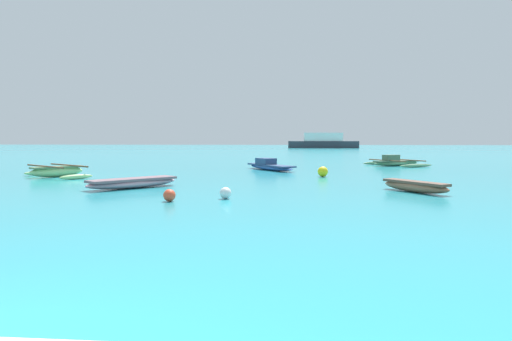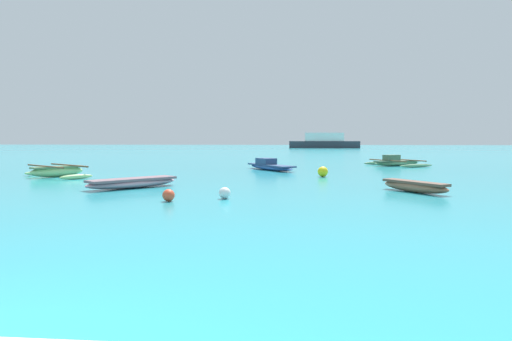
{
  "view_description": "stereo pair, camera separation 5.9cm",
  "coord_description": "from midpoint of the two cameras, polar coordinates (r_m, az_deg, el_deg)",
  "views": [
    {
      "loc": [
        2.69,
        -2.31,
        1.69
      ],
      "look_at": [
        0.91,
        18.08,
        0.25
      ],
      "focal_mm": 32.0,
      "sensor_mm": 36.0,
      "label": 1
    },
    {
      "loc": [
        2.75,
        -2.31,
        1.69
      ],
      "look_at": [
        0.91,
        18.08,
        0.25
      ],
      "focal_mm": 32.0,
      "sensor_mm": 36.0,
      "label": 2
    }
  ],
  "objects": [
    {
      "name": "moored_boat_0",
      "position": [
        24.51,
        1.66,
        0.58
      ],
      "size": [
        2.99,
        3.97,
        0.62
      ],
      "rotation": [
        0.0,
        0.0,
        -0.99
      ],
      "color": "#325EA8",
      "rests_on": "ground_plane"
    },
    {
      "name": "moored_boat_1",
      "position": [
        15.19,
        19.17,
        -1.83
      ],
      "size": [
        1.81,
        2.39,
        0.35
      ],
      "rotation": [
        0.0,
        0.0,
        -0.99
      ],
      "color": "#976045",
      "rests_on": "ground_plane"
    },
    {
      "name": "moored_boat_2",
      "position": [
        21.89,
        -23.69,
        -0.09
      ],
      "size": [
        3.79,
        3.32,
        0.53
      ],
      "rotation": [
        0.0,
        0.0,
        0.93
      ],
      "color": "#A8D283",
      "rests_on": "ground_plane"
    },
    {
      "name": "moored_boat_3",
      "position": [
        16.12,
        -15.25,
        -1.45
      ],
      "size": [
        2.8,
        3.05,
        0.34
      ],
      "rotation": [
        0.0,
        0.0,
        0.85
      ],
      "color": "#C38D9C",
      "rests_on": "ground_plane"
    },
    {
      "name": "moored_boat_4",
      "position": [
        29.51,
        16.99,
        1.0
      ],
      "size": [
        3.9,
        4.29,
        0.69
      ],
      "rotation": [
        0.0,
        0.0,
        0.52
      ],
      "color": "#6C9C6E",
      "rests_on": "ground_plane"
    },
    {
      "name": "mooring_buoy_0",
      "position": [
        20.34,
        8.27,
        -0.14
      ],
      "size": [
        0.46,
        0.46,
        0.46
      ],
      "color": "yellow",
      "rests_on": "ground_plane"
    },
    {
      "name": "mooring_buoy_1",
      "position": [
        12.81,
        -3.97,
        -2.82
      ],
      "size": [
        0.33,
        0.33,
        0.33
      ],
      "color": "white",
      "rests_on": "ground_plane"
    },
    {
      "name": "mooring_buoy_2",
      "position": [
        12.47,
        -10.91,
        -3.06
      ],
      "size": [
        0.33,
        0.33,
        0.33
      ],
      "color": "#E54C2D",
      "rests_on": "ground_plane"
    },
    {
      "name": "distant_ferry",
      "position": [
        82.18,
        8.37,
        3.57
      ],
      "size": [
        12.35,
        2.72,
        2.72
      ],
      "color": "#2D333D",
      "rests_on": "ground_plane"
    }
  ]
}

